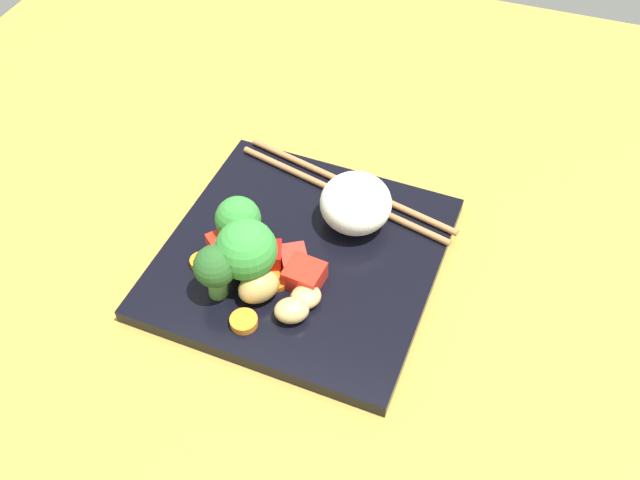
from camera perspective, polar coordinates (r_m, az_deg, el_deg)
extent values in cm
cube|color=olive|center=(67.32, -1.49, -2.35)|extent=(110.00, 110.00, 2.00)
cube|color=black|center=(66.00, -1.52, -1.40)|extent=(26.16, 26.16, 1.44)
ellipsoid|color=white|center=(66.30, 2.97, 3.06)|extent=(8.78, 8.61, 5.17)
cylinder|color=#559643|center=(65.66, -6.64, 0.18)|extent=(2.02, 2.01, 2.19)
sphere|color=#338333|center=(64.06, -6.77, 1.73)|extent=(4.29, 4.29, 4.29)
cylinder|color=#5B9C3B|center=(62.64, -5.79, -2.75)|extent=(2.91, 2.93, 2.61)
sphere|color=#348C36|center=(60.57, -6.12, -0.79)|extent=(5.53, 5.53, 5.53)
cylinder|color=#569640|center=(62.09, -8.40, -3.80)|extent=(2.62, 2.68, 2.44)
sphere|color=#255422|center=(60.15, -8.66, -2.15)|extent=(3.81, 3.81, 3.81)
cylinder|color=orange|center=(60.46, -6.30, -6.68)|extent=(2.59, 2.59, 0.74)
cylinder|color=orange|center=(62.95, -3.62, -3.43)|extent=(2.74, 2.74, 0.56)
cylinder|color=orange|center=(65.17, -9.79, -1.78)|extent=(2.30, 2.30, 0.66)
cube|color=red|center=(63.83, -4.41, -1.38)|extent=(3.33, 3.45, 2.17)
cube|color=red|center=(65.15, -8.22, -0.46)|extent=(2.92, 2.94, 2.22)
cube|color=red|center=(63.61, -2.12, -1.68)|extent=(3.58, 3.43, 1.86)
cube|color=red|center=(62.38, -1.29, -2.92)|extent=(3.40, 3.62, 1.99)
ellipsoid|color=tan|center=(61.17, -5.05, -3.87)|extent=(4.72, 4.61, 2.94)
ellipsoid|color=tan|center=(60.01, -2.36, -5.82)|extent=(3.58, 3.85, 2.06)
ellipsoid|color=#BE8B47|center=(63.79, -6.39, -1.11)|extent=(4.62, 4.54, 2.92)
ellipsoid|color=tan|center=(61.13, -1.18, -4.70)|extent=(3.79, 3.76, 1.60)
cylinder|color=#9C6C3F|center=(71.35, 2.43, 4.60)|extent=(6.54, 24.00, 0.67)
cylinder|color=#9C6C3F|center=(70.39, 1.76, 3.87)|extent=(6.54, 24.00, 0.67)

